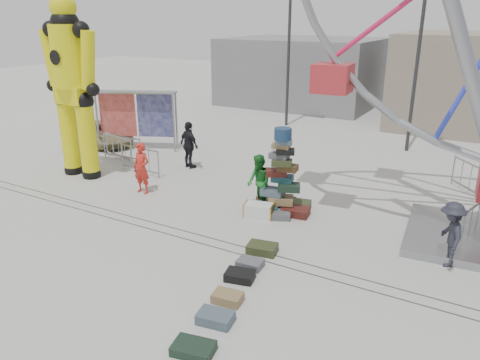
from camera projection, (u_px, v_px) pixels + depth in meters
The scene contains 26 objects.
ground at pixel (187, 252), 12.37m from camera, with size 90.00×90.00×0.00m, color #9E9E99.
track_line_near at pixel (200, 243), 12.86m from camera, with size 40.00×0.04×0.01m, color #47443F.
track_line_far at pixel (208, 237), 13.19m from camera, with size 40.00×0.04×0.01m, color #47443F.
building_left at pixel (303, 71), 32.41m from camera, with size 10.00×8.00×4.40m, color gray.
lamp_post_right at pixel (421, 50), 20.02m from camera, with size 1.41×0.25×8.00m.
lamp_post_left at pixel (291, 43), 24.95m from camera, with size 1.41×0.25×8.00m.
suitcase_tower at pixel (281, 189), 14.69m from camera, with size 2.03×1.76×2.72m.
crash_test_dummy at pixel (72, 82), 17.08m from camera, with size 2.70×1.20×6.84m.
banner_scaffold at pixel (136, 106), 21.10m from camera, with size 3.64×2.11×2.69m.
steamer_trunk at pixel (259, 210), 14.48m from camera, with size 0.90×0.52×0.42m, color silver.
row_case_0 at pixel (262, 248), 12.32m from camera, with size 0.77×0.54×0.23m, color #363F1F.
row_case_1 at pixel (250, 264), 11.61m from camera, with size 0.63×0.46×0.19m, color #5C5E64.
row_case_2 at pixel (240, 276), 11.06m from camera, with size 0.67×0.49×0.21m, color black.
row_case_3 at pixel (228, 298), 10.20m from camera, with size 0.64×0.44×0.21m, color olive.
row_case_4 at pixel (215, 318), 9.52m from camera, with size 0.73×0.48×0.22m, color #495B69.
row_case_5 at pixel (193, 348), 8.67m from camera, with size 0.77×0.52×0.19m, color #1A2F21.
barricade_dummy_a at pixel (119, 148), 19.98m from camera, with size 2.00×0.10×1.10m, color gray, non-canonical shape.
barricade_dummy_b at pixel (122, 148), 19.91m from camera, with size 2.00×0.10×1.10m, color gray, non-canonical shape.
barricade_dummy_c at pixel (140, 160), 18.28m from camera, with size 2.00×0.10×1.10m, color gray, non-canonical shape.
barricade_wheel_front at pixel (477, 219), 13.02m from camera, with size 2.00×0.10×1.10m, color gray, non-canonical shape.
barricade_wheel_back at pixel (470, 179), 16.22m from camera, with size 2.00×0.10×1.10m, color gray, non-canonical shape.
pedestrian_red at pixel (142, 168), 16.20m from camera, with size 0.66×0.43×1.80m, color red.
pedestrian_green at pixel (259, 182), 14.87m from camera, with size 0.87×0.68×1.78m, color #1A6B24.
pedestrian_black at pixel (189, 145), 18.84m from camera, with size 1.12×0.47×1.91m, color black.
pedestrian_grey at pixel (450, 234), 11.49m from camera, with size 1.09×0.62×1.68m, color #22232E.
parked_suv at pixel (105, 133), 22.61m from camera, with size 1.76×3.83×1.06m, color #968C61.
Camera 1 is at (6.73, -8.83, 5.95)m, focal length 35.00 mm.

